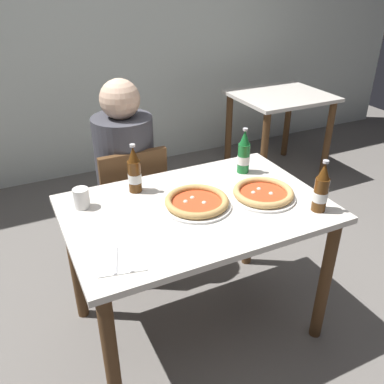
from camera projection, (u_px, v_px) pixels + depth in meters
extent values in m
plane|color=slate|center=(196.00, 323.00, 2.27)|extent=(8.00, 8.00, 0.00)
cube|color=silver|center=(78.00, 25.00, 3.38)|extent=(7.00, 0.10, 2.60)
cube|color=silver|center=(197.00, 209.00, 1.91)|extent=(1.20, 0.80, 0.03)
cylinder|color=brown|center=(112.00, 362.00, 1.62)|extent=(0.06, 0.06, 0.72)
cylinder|color=brown|center=(325.00, 281.00, 2.03)|extent=(0.06, 0.06, 0.72)
cylinder|color=brown|center=(75.00, 263.00, 2.16)|extent=(0.06, 0.06, 0.72)
cylinder|color=brown|center=(250.00, 216.00, 2.57)|extent=(0.06, 0.06, 0.72)
cube|color=brown|center=(128.00, 205.00, 2.55)|extent=(0.40, 0.40, 0.04)
cube|color=brown|center=(135.00, 186.00, 2.30)|extent=(0.38, 0.04, 0.40)
cylinder|color=brown|center=(146.00, 216.00, 2.85)|extent=(0.04, 0.04, 0.41)
cylinder|color=brown|center=(98.00, 228.00, 2.72)|extent=(0.04, 0.04, 0.41)
cylinder|color=brown|center=(165.00, 242.00, 2.58)|extent=(0.04, 0.04, 0.41)
cylinder|color=brown|center=(112.00, 257.00, 2.46)|extent=(0.04, 0.04, 0.41)
cube|color=#2D3342|center=(131.00, 234.00, 2.63)|extent=(0.32, 0.28, 0.45)
cylinder|color=#3F3F47|center=(125.00, 163.00, 2.39)|extent=(0.34, 0.34, 0.55)
sphere|color=beige|center=(120.00, 99.00, 2.21)|extent=(0.22, 0.22, 0.22)
cube|color=silver|center=(281.00, 96.00, 3.59)|extent=(0.80, 0.70, 0.03)
cylinder|color=brown|center=(264.00, 154.00, 3.41)|extent=(0.06, 0.06, 0.72)
cylinder|color=brown|center=(328.00, 141.00, 3.67)|extent=(0.06, 0.06, 0.72)
cylinder|color=brown|center=(229.00, 132.00, 3.87)|extent=(0.06, 0.06, 0.72)
cylinder|color=brown|center=(287.00, 121.00, 4.13)|extent=(0.06, 0.06, 0.72)
cylinder|color=white|center=(196.00, 205.00, 1.90)|extent=(0.32, 0.32, 0.01)
cylinder|color=#CC4723|center=(196.00, 203.00, 1.90)|extent=(0.23, 0.23, 0.01)
torus|color=tan|center=(196.00, 201.00, 1.89)|extent=(0.30, 0.30, 0.03)
sphere|color=silver|center=(186.00, 202.00, 1.90)|extent=(0.02, 0.02, 0.02)
sphere|color=silver|center=(204.00, 203.00, 1.89)|extent=(0.02, 0.02, 0.02)
sphere|color=silver|center=(193.00, 198.00, 1.94)|extent=(0.02, 0.02, 0.02)
cylinder|color=white|center=(263.00, 196.00, 1.98)|extent=(0.31, 0.31, 0.01)
cylinder|color=#CC4723|center=(263.00, 194.00, 1.97)|extent=(0.23, 0.23, 0.01)
torus|color=tan|center=(263.00, 192.00, 1.97)|extent=(0.29, 0.29, 0.03)
sphere|color=silver|center=(253.00, 193.00, 1.98)|extent=(0.02, 0.02, 0.02)
sphere|color=silver|center=(271.00, 194.00, 1.97)|extent=(0.02, 0.02, 0.02)
sphere|color=silver|center=(259.00, 190.00, 2.01)|extent=(0.02, 0.02, 0.02)
cylinder|color=#512D0F|center=(320.00, 195.00, 1.84)|extent=(0.06, 0.06, 0.16)
cone|color=#512D0F|center=(324.00, 171.00, 1.78)|extent=(0.05, 0.05, 0.07)
cylinder|color=#B7B7BC|center=(326.00, 162.00, 1.76)|extent=(0.03, 0.03, 0.01)
cylinder|color=white|center=(320.00, 196.00, 1.84)|extent=(0.07, 0.07, 0.04)
cylinder|color=#512D0F|center=(135.00, 176.00, 2.00)|extent=(0.06, 0.06, 0.16)
cone|color=#512D0F|center=(133.00, 154.00, 1.94)|extent=(0.05, 0.05, 0.07)
cylinder|color=#B7B7BC|center=(132.00, 145.00, 1.92)|extent=(0.03, 0.03, 0.01)
cylinder|color=white|center=(135.00, 178.00, 2.00)|extent=(0.07, 0.07, 0.04)
cylinder|color=#196B2D|center=(243.00, 158.00, 2.19)|extent=(0.06, 0.06, 0.16)
cone|color=#196B2D|center=(245.00, 137.00, 2.13)|extent=(0.05, 0.05, 0.07)
cylinder|color=#B7B7BC|center=(245.00, 129.00, 2.11)|extent=(0.03, 0.03, 0.01)
cylinder|color=white|center=(243.00, 160.00, 2.19)|extent=(0.07, 0.07, 0.04)
cube|color=white|center=(121.00, 259.00, 1.56)|extent=(0.21, 0.21, 0.00)
cube|color=silver|center=(126.00, 257.00, 1.57)|extent=(0.02, 0.19, 0.00)
cube|color=silver|center=(115.00, 259.00, 1.55)|extent=(0.06, 0.17, 0.00)
cylinder|color=white|center=(81.00, 198.00, 1.88)|extent=(0.07, 0.07, 0.09)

